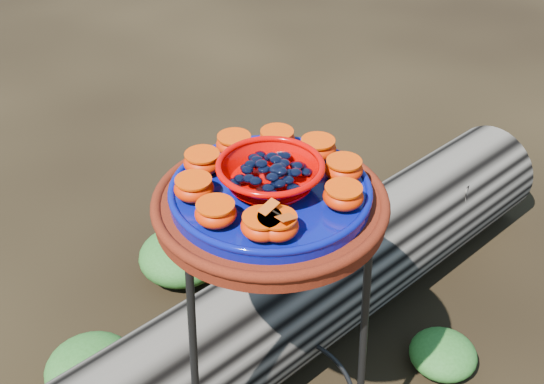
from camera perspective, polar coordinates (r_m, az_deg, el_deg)
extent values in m
cylinder|color=#3E1007|center=(1.30, -0.14, -1.20)|extent=(0.44, 0.44, 0.04)
cylinder|color=navy|center=(1.29, -0.14, -0.10)|extent=(0.38, 0.38, 0.03)
ellipsoid|color=#C52B00|center=(1.15, 0.44, -2.86)|extent=(0.07, 0.07, 0.04)
ellipsoid|color=#C52B00|center=(1.23, 5.97, -0.38)|extent=(0.07, 0.07, 0.04)
ellipsoid|color=#C52B00|center=(1.30, 6.01, 1.88)|extent=(0.07, 0.07, 0.04)
ellipsoid|color=#C52B00|center=(1.36, 3.85, 3.64)|extent=(0.07, 0.07, 0.04)
ellipsoid|color=#C52B00|center=(1.39, 0.42, 4.41)|extent=(0.07, 0.07, 0.04)
ellipsoid|color=#C52B00|center=(1.37, -3.18, 3.99)|extent=(0.07, 0.07, 0.04)
ellipsoid|color=#C52B00|center=(1.32, -5.83, 2.49)|extent=(0.07, 0.07, 0.04)
ellipsoid|color=#C52B00|center=(1.25, -6.55, 0.31)|extent=(0.07, 0.07, 0.04)
ellipsoid|color=#C52B00|center=(1.18, -4.73, -1.80)|extent=(0.07, 0.07, 0.04)
ellipsoid|color=#C52B00|center=(1.15, -0.83, -2.85)|extent=(0.07, 0.07, 0.04)
ellipsoid|color=#205119|center=(1.94, -14.93, -13.97)|extent=(0.24, 0.24, 0.12)
ellipsoid|color=#205119|center=(1.98, 14.12, -12.95)|extent=(0.19, 0.19, 0.09)
ellipsoid|color=#205119|center=(2.21, -7.56, -5.20)|extent=(0.28, 0.28, 0.14)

